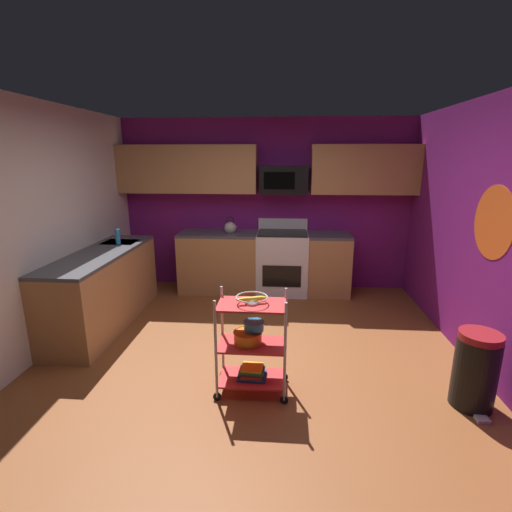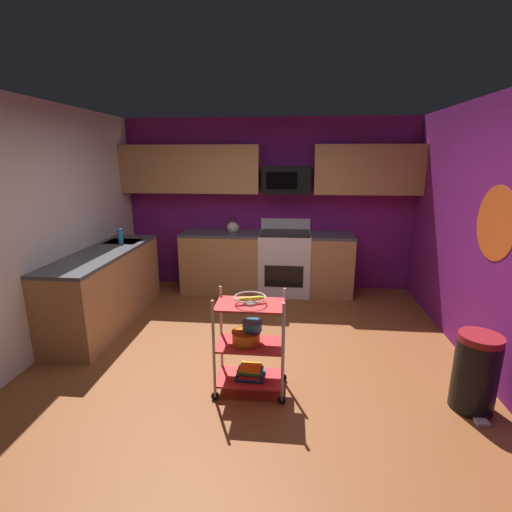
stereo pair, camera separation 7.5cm
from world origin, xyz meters
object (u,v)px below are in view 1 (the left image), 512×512
Objects in this scene: microwave at (284,180)px; rolling_cart at (252,344)px; oven_range at (282,262)px; mixing_bowl_small at (254,325)px; trash_can at (475,370)px; kettle at (230,228)px; book_stack at (252,372)px; fruit_bowl at (252,299)px; mixing_bowl_large at (248,337)px; dish_soap_bottle at (118,237)px.

rolling_cart is (-0.23, -2.70, -1.25)m from microwave.
microwave is (-0.00, 0.10, 1.22)m from oven_range.
mixing_bowl_small is (0.01, 0.03, 0.17)m from rolling_cart.
trash_can is at bearing -58.57° from oven_range.
mixing_bowl_small is 0.28× the size of trash_can.
kettle is 3.64m from trash_can.
mixing_bowl_small is at bearing -94.64° from microwave.
rolling_cart reaches higher than trash_can.
oven_range is 4.30× the size of book_stack.
trash_can is at bearing -2.80° from mixing_bowl_small.
kettle reaches higher than oven_range.
rolling_cart is at bearing -97.13° from book_stack.
fruit_bowl is 0.26m from mixing_bowl_small.
book_stack is at bearing 0.00° from mixing_bowl_large.
microwave reaches higher than mixing_bowl_large.
dish_soap_bottle is at bearing 138.99° from mixing_bowl_small.
book_stack is 2.69m from dish_soap_bottle.
oven_range is at bearing 84.90° from book_stack.
trash_can is (1.85, -0.06, -0.55)m from fruit_bowl.
book_stack is at bearing -95.10° from oven_range.
book_stack is (0.04, 0.00, -0.34)m from mixing_bowl_large.
dish_soap_bottle is at bearing -154.94° from microwave.
mixing_bowl_small is at bearing 29.37° from mixing_bowl_large.
microwave is 2.89m from mixing_bowl_small.
dish_soap_bottle is at bearing 138.30° from book_stack.
kettle reaches higher than rolling_cart.
kettle is 1.62m from dish_soap_bottle.
rolling_cart is at bearing -116.63° from mixing_bowl_small.
mixing_bowl_small is (-0.22, -2.67, -1.08)m from microwave.
kettle reaches higher than fruit_bowl.
kettle is 1.32× the size of dish_soap_bottle.
microwave reaches higher than mixing_bowl_small.
mixing_bowl_small is (0.05, 0.03, 0.10)m from mixing_bowl_large.
rolling_cart is at bearing 178.10° from trash_can.
microwave is 1.06m from kettle.
microwave is at bearing 85.11° from fruit_bowl.
book_stack is at bearing -82.87° from fruit_bowl.
fruit_bowl is 1.93m from trash_can.
mixing_bowl_small is 1.86m from trash_can.
oven_range is 2.58m from mixing_bowl_small.
kettle is at bearing 101.36° from mixing_bowl_large.
kettle is (-0.52, 2.59, 0.48)m from mixing_bowl_large.
microwave is at bearing 90.26° from oven_range.
oven_range reaches higher than rolling_cart.
mixing_bowl_large is 1.90m from trash_can.
oven_range reaches higher than fruit_bowl.
oven_range is 4.37× the size of mixing_bowl_large.
kettle reaches higher than trash_can.
rolling_cart is at bearing -95.10° from oven_range.
fruit_bowl is 0.36m from mixing_bowl_large.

